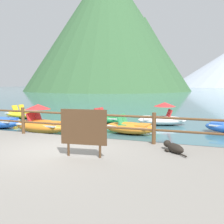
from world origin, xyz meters
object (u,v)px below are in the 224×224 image
(pedal_boat_1, at_px, (162,118))
(pedal_boat_3, at_px, (105,118))
(dog_resting, at_px, (174,147))
(pedal_boat_2, at_px, (130,128))
(pedal_boat_4, at_px, (23,114))
(sign_board, at_px, (84,128))
(pedal_boat_6, at_px, (41,124))

(pedal_boat_1, distance_m, pedal_boat_3, 3.15)
(dog_resting, distance_m, pedal_boat_3, 8.04)
(pedal_boat_3, bearing_deg, pedal_boat_2, -50.09)
(pedal_boat_3, distance_m, pedal_boat_4, 5.67)
(pedal_boat_1, xyz_separation_m, pedal_boat_2, (-0.94, -2.94, -0.11))
(pedal_boat_4, bearing_deg, sign_board, -43.95)
(sign_board, xyz_separation_m, pedal_boat_2, (-0.34, 5.20, -0.86))
(pedal_boat_4, bearing_deg, dog_resting, -33.13)
(pedal_boat_6, bearing_deg, pedal_boat_4, 136.44)
(pedal_boat_2, relative_size, pedal_boat_4, 0.89)
(sign_board, height_order, dog_resting, sign_board)
(pedal_boat_1, height_order, pedal_boat_2, pedal_boat_1)
(sign_board, bearing_deg, pedal_boat_2, 93.72)
(pedal_boat_3, bearing_deg, dog_resting, -55.27)
(dog_resting, xyz_separation_m, pedal_boat_4, (-10.25, 6.69, -0.28))
(pedal_boat_2, distance_m, pedal_boat_3, 3.43)
(pedal_boat_2, distance_m, pedal_boat_6, 3.96)
(pedal_boat_1, height_order, pedal_boat_6, pedal_boat_6)
(pedal_boat_4, bearing_deg, pedal_boat_1, 1.44)
(sign_board, relative_size, dog_resting, 1.35)
(sign_board, xyz_separation_m, pedal_boat_4, (-8.21, 7.91, -0.89))
(dog_resting, relative_size, pedal_boat_4, 0.33)
(pedal_boat_1, xyz_separation_m, pedal_boat_3, (-3.14, -0.31, -0.13))
(sign_board, xyz_separation_m, pedal_boat_1, (0.60, 8.14, -0.75))
(pedal_boat_2, bearing_deg, pedal_boat_4, 160.96)
(dog_resting, height_order, pedal_boat_3, pedal_boat_3)
(sign_board, distance_m, pedal_boat_2, 5.28)
(pedal_boat_3, height_order, pedal_boat_4, pedal_boat_3)
(pedal_boat_3, relative_size, pedal_boat_6, 1.00)
(dog_resting, xyz_separation_m, pedal_boat_1, (-1.44, 6.91, -0.15))
(dog_resting, distance_m, pedal_boat_6, 6.76)
(sign_board, distance_m, dog_resting, 2.46)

